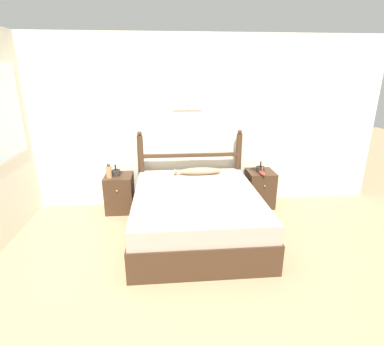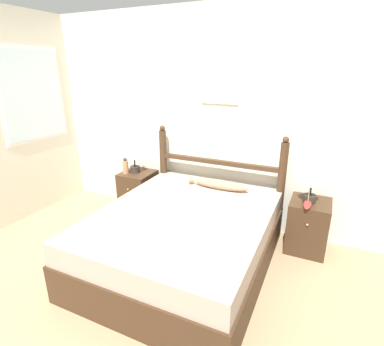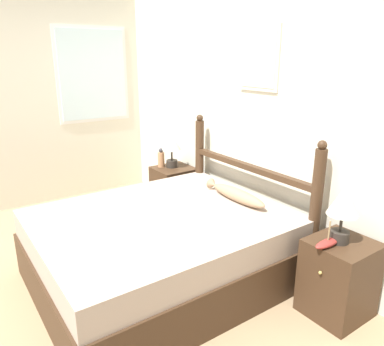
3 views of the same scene
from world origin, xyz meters
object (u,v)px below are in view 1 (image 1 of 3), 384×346
Objects in this scene: table_lamp_left at (115,158)px; fish_pillow at (198,171)px; bed at (196,214)px; table_lamp_right at (261,155)px; model_boat at (262,173)px; bottle at (109,171)px; nightstand_right at (260,188)px; nightstand_left at (120,193)px.

fish_pillow is (1.22, -0.11, -0.20)m from table_lamp_left.
table_lamp_right reaches higher than bed.
table_lamp_left is at bearing 176.41° from model_boat.
bottle reaches higher than bed.
nightstand_right is at bearing 36.37° from bed.
model_boat is (-0.03, -0.14, 0.31)m from nightstand_right.
table_lamp_right is (2.18, -0.02, 0.00)m from table_lamp_left.
nightstand_left is 0.55m from table_lamp_left.
nightstand_right is 0.55m from table_lamp_right.
table_lamp_left reaches higher than bottle.
table_lamp_left is at bearing 179.37° from table_lamp_right.
model_boat is at bearing -101.96° from nightstand_right.
table_lamp_right is at bearing -0.63° from table_lamp_left.
bottle reaches higher than nightstand_right.
nightstand_right is at bearing 78.04° from model_boat.
model_boat is at bearing 32.14° from bed.
bed is 2.76× the size of fish_pillow.
table_lamp_right is at bearing 86.05° from model_boat.
nightstand_left is 1.40× the size of table_lamp_left.
bed is 0.78m from fish_pillow.
bottle is (-2.26, -0.07, -0.17)m from table_lamp_right.
model_boat is at bearing -3.59° from table_lamp_left.
table_lamp_right is at bearing 36.11° from bed.
bed is 3.43× the size of nightstand_right.
table_lamp_left is 2.18m from table_lamp_right.
table_lamp_left is at bearing 144.38° from bed.
table_lamp_right reaches higher than fish_pillow.
table_lamp_left reaches higher than bed.
bottle is at bearing 149.46° from bed.
nightstand_right is at bearing 47.33° from table_lamp_right.
bottle is at bearing 179.32° from fish_pillow.
table_lamp_right reaches higher than model_boat.
bed is 8.89× the size of bottle.
fish_pillow is (1.30, -0.02, -0.03)m from bottle.
table_lamp_left is at bearing 177.80° from nightstand_left.
bottle reaches higher than fish_pillow.
model_boat reaches higher than nightstand_left.
table_lamp_right is 1.85× the size of bottle.
fish_pillow is at bearing -174.96° from table_lamp_right.
table_lamp_right is 0.57× the size of fish_pillow.
table_lamp_left is 1.00× the size of table_lamp_right.
table_lamp_left and table_lamp_right have the same top height.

